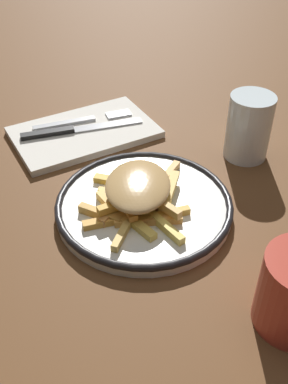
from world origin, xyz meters
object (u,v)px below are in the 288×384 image
(fork, at_px, (84,120))
(plate, at_px, (144,206))
(fries_heap, at_px, (138,194))
(napkin, at_px, (83,133))
(water_glass, at_px, (249,127))
(knife, at_px, (72,130))

(fork, bearing_deg, plate, -2.20)
(fries_heap, xyz_separation_m, fork, (-0.25, 0.02, -0.02))
(napkin, bearing_deg, water_glass, 50.28)
(fries_heap, relative_size, knife, 0.87)
(knife, height_order, water_glass, water_glass)
(knife, bearing_deg, napkin, 79.28)
(fork, relative_size, water_glass, 1.68)
(napkin, relative_size, knife, 1.14)
(knife, bearing_deg, plate, 5.26)
(knife, relative_size, water_glass, 1.99)
(knife, distance_m, water_glass, 0.30)
(fries_heap, bearing_deg, water_glass, 102.24)
(plate, bearing_deg, knife, -174.74)
(fries_heap, bearing_deg, fork, 175.77)
(plate, height_order, fork, plate)
(fries_heap, distance_m, knife, 0.23)
(fork, height_order, knife, knife)
(fork, distance_m, water_glass, 0.29)
(plate, bearing_deg, napkin, -179.38)
(fries_heap, xyz_separation_m, water_glass, (-0.05, 0.22, 0.02))
(plate, xyz_separation_m, fork, (-0.25, 0.01, 0.00))
(plate, height_order, napkin, plate)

